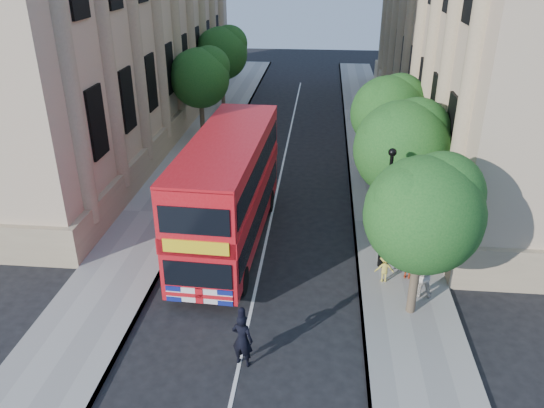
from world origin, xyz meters
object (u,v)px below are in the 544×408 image
(lamp_post, at_px, (386,214))
(box_van, at_px, (239,173))
(double_decker_bus, at_px, (229,188))
(police_constable, at_px, (242,340))
(woman_pedestrian, at_px, (422,274))

(lamp_post, height_order, box_van, lamp_post)
(box_van, bearing_deg, double_decker_bus, -80.93)
(double_decker_bus, distance_m, police_constable, 8.01)
(box_van, relative_size, woman_pedestrian, 3.16)
(lamp_post, bearing_deg, double_decker_bus, 167.45)
(lamp_post, distance_m, police_constable, 8.02)
(woman_pedestrian, bearing_deg, box_van, -45.35)
(lamp_post, xyz_separation_m, police_constable, (-4.88, -6.17, -1.55))
(box_van, xyz_separation_m, woman_pedestrian, (8.17, -7.95, -0.53))
(double_decker_bus, relative_size, box_van, 1.86)
(double_decker_bus, distance_m, box_van, 4.70)
(double_decker_bus, bearing_deg, woman_pedestrian, -21.05)
(woman_pedestrian, bearing_deg, police_constable, 33.24)
(lamp_post, relative_size, box_van, 0.90)
(box_van, xyz_separation_m, police_constable, (2.00, -12.17, -0.60))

